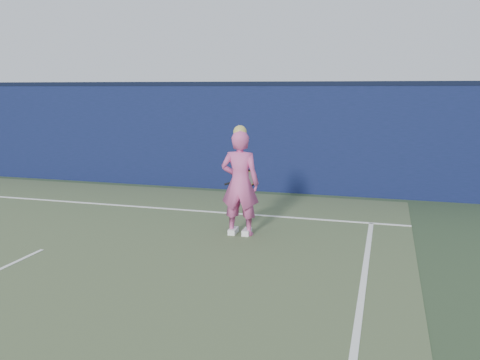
% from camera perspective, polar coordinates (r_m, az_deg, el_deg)
% --- Properties ---
extents(backstop_wall, '(24.00, 0.40, 2.50)m').
position_cam_1_polar(backstop_wall, '(12.89, -6.72, 4.88)').
color(backstop_wall, '#0C1636').
rests_on(backstop_wall, ground).
extents(wall_cap, '(24.00, 0.42, 0.10)m').
position_cam_1_polar(wall_cap, '(12.83, -6.85, 10.67)').
color(wall_cap, black).
rests_on(wall_cap, backstop_wall).
extents(player, '(0.66, 0.44, 1.85)m').
position_cam_1_polar(player, '(8.47, 0.00, -0.32)').
color(player, '#CB4F91').
rests_on(player, ground).
extents(racket, '(0.58, 0.20, 0.32)m').
position_cam_1_polar(racket, '(8.92, 0.77, 0.14)').
color(racket, black).
rests_on(racket, ground).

